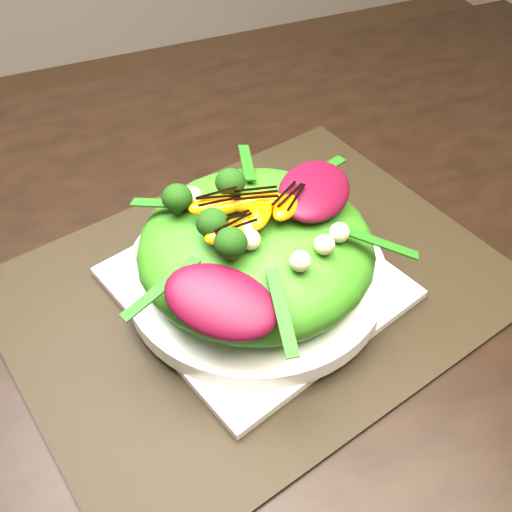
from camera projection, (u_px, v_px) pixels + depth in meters
name	position (u px, v px, depth m)	size (l,w,h in m)	color
dining_table	(152.00, 311.00, 0.62)	(1.60, 0.90, 0.75)	black
placemat	(256.00, 287.00, 0.61)	(0.48, 0.36, 0.00)	black
plate_base	(256.00, 283.00, 0.61)	(0.24, 0.24, 0.01)	white
salad_bowl	(256.00, 273.00, 0.60)	(0.26, 0.26, 0.02)	white
lettuce_mound	(256.00, 248.00, 0.57)	(0.23, 0.23, 0.08)	#347315
radicchio_leaf	(315.00, 190.00, 0.56)	(0.10, 0.06, 0.02)	#450718
orange_segment	(231.00, 197.00, 0.55)	(0.05, 0.02, 0.01)	orange
broccoli_floret	(175.00, 216.00, 0.53)	(0.04, 0.04, 0.04)	#0B3209
macadamia_nut	(294.00, 225.00, 0.52)	(0.02, 0.02, 0.02)	#F9EFB0
balsamic_drizzle	(231.00, 191.00, 0.55)	(0.04, 0.00, 0.00)	black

